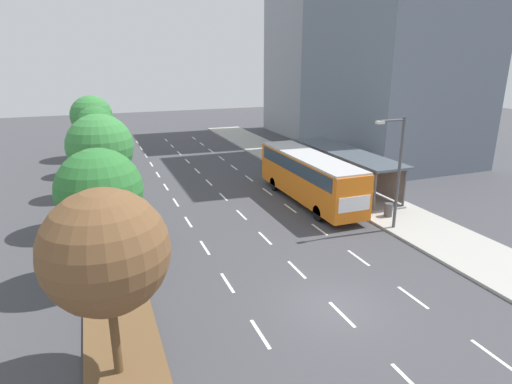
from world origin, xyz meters
TOP-DOWN VIEW (x-y plane):
  - ground_plane at (0.00, 0.00)m, footprint 140.00×140.00m
  - median_strip at (-8.30, 20.00)m, footprint 2.60×52.00m
  - sidewalk_right at (9.25, 20.00)m, footprint 4.50×52.00m
  - lane_divider_left at (-3.50, 17.60)m, footprint 0.14×46.20m
  - lane_divider_center at (0.00, 17.60)m, footprint 0.14×46.20m
  - lane_divider_right at (3.50, 17.60)m, footprint 0.14×46.20m
  - bus_shelter at (9.53, 14.09)m, footprint 2.90×11.83m
  - bus at (5.25, 12.33)m, footprint 2.54×11.29m
  - cyclist at (-5.61, 8.59)m, footprint 0.46×1.82m
  - median_tree_nearest at (-8.51, -0.84)m, footprint 3.80×3.80m
  - median_tree_second at (-8.46, 5.81)m, footprint 3.73×3.73m
  - median_tree_third at (-8.15, 12.46)m, footprint 3.74×3.74m
  - median_tree_fourth at (-8.54, 19.11)m, footprint 2.91×2.91m
  - median_tree_fifth at (-8.11, 25.76)m, footprint 3.21×3.21m
  - median_tree_farthest at (-8.33, 32.41)m, footprint 4.04×4.04m
  - streetlight at (7.42, 5.97)m, footprint 1.91×0.24m
  - trash_bin at (8.45, 7.60)m, footprint 0.52×0.52m
  - building_near_right at (18.89, 21.59)m, footprint 11.97×14.90m
  - building_mid_right at (20.17, 37.18)m, footprint 10.70×14.06m

SIDE VIEW (x-z plane):
  - ground_plane at x=0.00m, z-range 0.00..0.00m
  - lane_divider_left at x=-3.50m, z-range 0.00..0.01m
  - lane_divider_center at x=0.00m, z-range 0.00..0.01m
  - lane_divider_right at x=3.50m, z-range 0.00..0.01m
  - median_strip at x=-8.30m, z-range 0.00..0.12m
  - sidewalk_right at x=9.25m, z-range 0.00..0.15m
  - trash_bin at x=8.45m, z-range 0.15..1.00m
  - cyclist at x=-5.61m, z-range -0.06..1.65m
  - bus_shelter at x=9.53m, z-range 0.44..3.30m
  - bus at x=5.25m, z-range 0.38..3.75m
  - streetlight at x=7.42m, z-range 0.64..7.14m
  - median_tree_farthest at x=-8.33m, z-range 1.16..7.30m
  - median_tree_second at x=-8.46m, z-range 1.24..7.24m
  - median_tree_fifth at x=-8.11m, z-range 1.37..7.12m
  - median_tree_fourth at x=-8.54m, z-range 1.46..7.09m
  - median_tree_nearest at x=-8.51m, z-range 1.26..7.38m
  - median_tree_third at x=-8.15m, z-range 1.57..8.24m
  - building_near_right at x=18.89m, z-range 0.00..22.46m
  - building_mid_right at x=20.17m, z-range 0.00..27.01m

